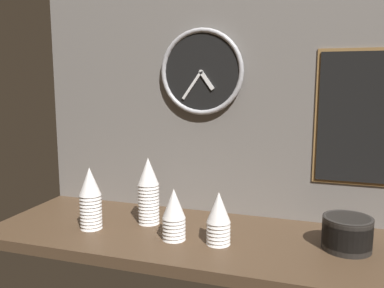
% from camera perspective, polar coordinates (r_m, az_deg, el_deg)
% --- Properties ---
extents(ground_plane, '(1.60, 0.56, 0.04)m').
position_cam_1_polar(ground_plane, '(1.52, 1.76, -13.15)').
color(ground_plane, '#4C3826').
extents(wall_tiled_back, '(1.60, 0.03, 1.05)m').
position_cam_1_polar(wall_tiled_back, '(1.67, 4.45, 8.00)').
color(wall_tiled_back, slate).
rests_on(wall_tiled_back, ground_plane).
extents(cup_stack_left, '(0.08, 0.08, 0.23)m').
position_cam_1_polar(cup_stack_left, '(1.57, -14.08, -7.38)').
color(cup_stack_left, white).
rests_on(cup_stack_left, ground_plane).
extents(cup_stack_center, '(0.08, 0.08, 0.18)m').
position_cam_1_polar(cup_stack_center, '(1.43, -2.56, -9.81)').
color(cup_stack_center, white).
rests_on(cup_stack_center, ground_plane).
extents(cup_stack_center_right, '(0.08, 0.08, 0.18)m').
position_cam_1_polar(cup_stack_center_right, '(1.40, 3.74, -10.33)').
color(cup_stack_center_right, white).
rests_on(cup_stack_center_right, ground_plane).
extents(cup_stack_center_left, '(0.08, 0.08, 0.26)m').
position_cam_1_polar(cup_stack_center_left, '(1.59, -6.13, -6.53)').
color(cup_stack_center_left, white).
rests_on(cup_stack_center_left, ground_plane).
extents(bowl_stack_far_right, '(0.16, 0.16, 0.11)m').
position_cam_1_polar(bowl_stack_far_right, '(1.46, 20.94, -11.50)').
color(bowl_stack_far_right, black).
rests_on(bowl_stack_far_right, ground_plane).
extents(wall_clock, '(0.35, 0.03, 0.35)m').
position_cam_1_polar(wall_clock, '(1.66, 1.36, 10.07)').
color(wall_clock, black).
extents(menu_board, '(0.38, 0.01, 0.50)m').
position_cam_1_polar(menu_board, '(1.61, 23.58, 3.34)').
color(menu_board, olive).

